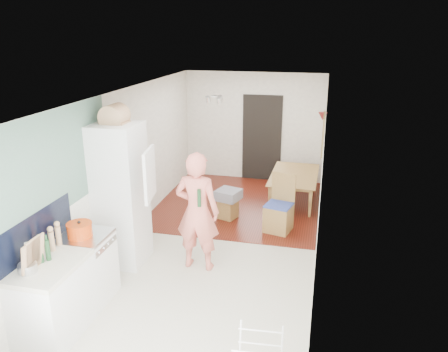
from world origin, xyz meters
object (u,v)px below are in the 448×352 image
at_px(dining_table, 295,190).
at_px(person, 197,201).
at_px(dining_chair, 279,204).
at_px(stool, 228,209).

bearing_deg(dining_table, person, 158.74).
relative_size(person, dining_table, 1.49).
xyz_separation_m(person, dining_chair, (1.03, 1.48, -0.54)).
bearing_deg(stool, person, -91.53).
height_order(person, dining_chair, person).
height_order(dining_table, dining_chair, dining_chair).
distance_m(person, dining_table, 3.30).
bearing_deg(dining_table, dining_chair, 174.11).
height_order(person, stool, person).
relative_size(person, stool, 5.38).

